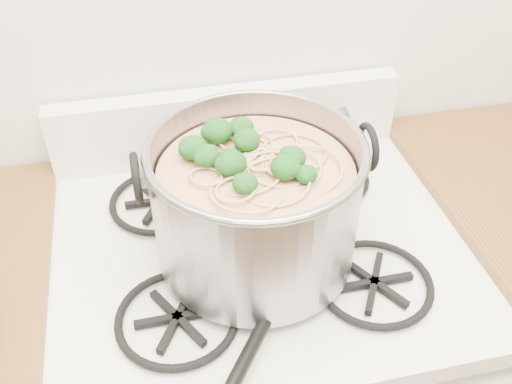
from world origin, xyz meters
name	(u,v)px	position (x,y,z in m)	size (l,w,h in m)	color
gas_range	(259,382)	(0.00, 1.26, 0.44)	(0.76, 0.66, 0.92)	white
stock_pot	(256,204)	(-0.01, 1.22, 1.03)	(0.38, 0.35, 0.24)	gray
spatula	(294,266)	(0.04, 1.16, 0.94)	(0.29, 0.31, 0.02)	black
glass_bowl	(275,138)	(0.10, 1.54, 0.94)	(0.13, 0.13, 0.03)	white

